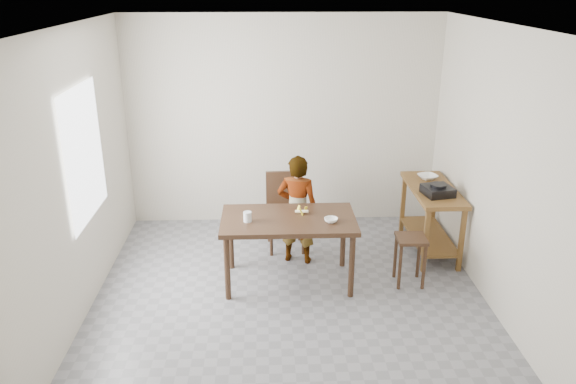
{
  "coord_description": "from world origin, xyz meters",
  "views": [
    {
      "loc": [
        -0.22,
        -5.05,
        3.08
      ],
      "look_at": [
        0.0,
        0.4,
        1.0
      ],
      "focal_mm": 35.0,
      "sensor_mm": 36.0,
      "label": 1
    }
  ],
  "objects_px": {
    "dining_table": "(288,250)",
    "dining_chair": "(286,213)",
    "stool": "(410,260)",
    "child": "(297,210)",
    "prep_counter": "(430,219)"
  },
  "relations": [
    {
      "from": "dining_table",
      "to": "child",
      "type": "relative_size",
      "value": 1.1
    },
    {
      "from": "dining_table",
      "to": "prep_counter",
      "type": "bearing_deg",
      "value": 22.15
    },
    {
      "from": "dining_table",
      "to": "dining_chair",
      "type": "bearing_deg",
      "value": 89.86
    },
    {
      "from": "prep_counter",
      "to": "stool",
      "type": "height_order",
      "value": "prep_counter"
    },
    {
      "from": "stool",
      "to": "child",
      "type": "bearing_deg",
      "value": 154.26
    },
    {
      "from": "dining_table",
      "to": "dining_chair",
      "type": "distance_m",
      "value": 0.82
    },
    {
      "from": "prep_counter",
      "to": "stool",
      "type": "xyz_separation_m",
      "value": [
        -0.43,
        -0.78,
        -0.13
      ]
    },
    {
      "from": "dining_chair",
      "to": "stool",
      "type": "xyz_separation_m",
      "value": [
        1.29,
        -0.9,
        -0.19
      ]
    },
    {
      "from": "dining_chair",
      "to": "child",
      "type": "bearing_deg",
      "value": -73.82
    },
    {
      "from": "prep_counter",
      "to": "dining_chair",
      "type": "bearing_deg",
      "value": 176.16
    },
    {
      "from": "child",
      "to": "dining_chair",
      "type": "relative_size",
      "value": 1.39
    },
    {
      "from": "dining_table",
      "to": "dining_chair",
      "type": "xyz_separation_m",
      "value": [
        0.0,
        0.82,
        0.08
      ]
    },
    {
      "from": "prep_counter",
      "to": "dining_chair",
      "type": "xyz_separation_m",
      "value": [
        -1.72,
        0.12,
        0.06
      ]
    },
    {
      "from": "dining_chair",
      "to": "prep_counter",
      "type": "bearing_deg",
      "value": -7.35
    },
    {
      "from": "child",
      "to": "stool",
      "type": "bearing_deg",
      "value": 169.04
    }
  ]
}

